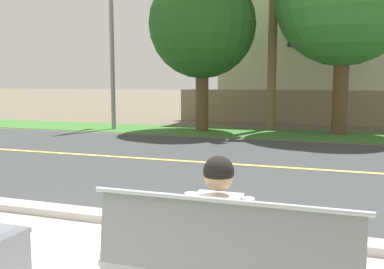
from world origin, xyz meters
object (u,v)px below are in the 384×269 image
(bench_right, at_px, (226,268))
(shade_tree_far_left, at_px, (205,16))
(seated_person_white, at_px, (221,230))
(streetlamp, at_px, (114,26))

(bench_right, bearing_deg, shade_tree_far_left, 107.92)
(seated_person_white, xyz_separation_m, shade_tree_far_left, (-3.67, 11.42, 3.32))
(bench_right, height_order, shade_tree_far_left, shade_tree_far_left)
(streetlamp, bearing_deg, bench_right, -57.91)
(bench_right, xyz_separation_m, seated_person_white, (-0.08, 0.17, 0.22))
(bench_right, distance_m, streetlamp, 13.83)
(bench_right, distance_m, shade_tree_far_left, 12.69)
(bench_right, bearing_deg, streetlamp, 122.09)
(bench_right, relative_size, shade_tree_far_left, 0.31)
(bench_right, distance_m, seated_person_white, 0.29)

